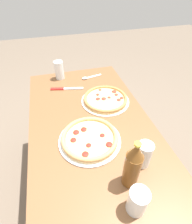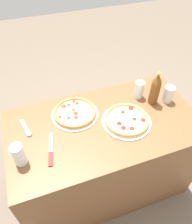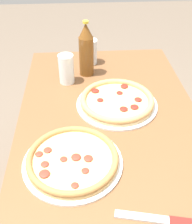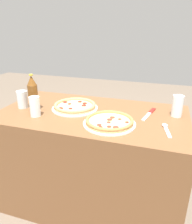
# 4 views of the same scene
# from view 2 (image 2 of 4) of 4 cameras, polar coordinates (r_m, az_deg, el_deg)

# --- Properties ---
(ground_plane) EXTENTS (8.00, 8.00, 0.00)m
(ground_plane) POSITION_cam_2_polar(r_m,az_deg,el_deg) (2.05, 1.68, -17.13)
(ground_plane) COLOR #6B5B4C
(table) EXTENTS (1.27, 0.70, 0.75)m
(table) POSITION_cam_2_polar(r_m,az_deg,el_deg) (1.73, 1.94, -11.28)
(table) COLOR brown
(table) RESTS_ON ground_plane
(pizza_pepperoni) EXTENTS (0.33, 0.33, 0.04)m
(pizza_pepperoni) POSITION_cam_2_polar(r_m,az_deg,el_deg) (1.45, 8.00, -2.01)
(pizza_pepperoni) COLOR silver
(pizza_pepperoni) RESTS_ON table
(pizza_veggie) EXTENTS (0.32, 0.32, 0.04)m
(pizza_veggie) POSITION_cam_2_polar(r_m,az_deg,el_deg) (1.49, -5.54, -0.20)
(pizza_veggie) COLOR white
(pizza_veggie) RESTS_ON table
(glass_orange_juice) EXTENTS (0.07, 0.07, 0.12)m
(glass_orange_juice) POSITION_cam_2_polar(r_m,az_deg,el_deg) (1.64, 18.36, 4.39)
(glass_orange_juice) COLOR white
(glass_orange_juice) RESTS_ON table
(glass_red_wine) EXTENTS (0.07, 0.07, 0.14)m
(glass_red_wine) POSITION_cam_2_polar(r_m,az_deg,el_deg) (1.28, -19.47, -10.66)
(glass_red_wine) COLOR white
(glass_red_wine) RESTS_ON table
(glass_cola) EXTENTS (0.07, 0.07, 0.13)m
(glass_cola) POSITION_cam_2_polar(r_m,az_deg,el_deg) (1.62, 11.18, 5.63)
(glass_cola) COLOR white
(glass_cola) RESTS_ON table
(beer_bottle) EXTENTS (0.07, 0.07, 0.25)m
(beer_bottle) POSITION_cam_2_polar(r_m,az_deg,el_deg) (1.56, 15.25, 5.79)
(beer_bottle) COLOR brown
(beer_bottle) RESTS_ON table
(knife) EXTENTS (0.07, 0.24, 0.01)m
(knife) POSITION_cam_2_polar(r_m,az_deg,el_deg) (1.32, -11.69, -9.80)
(knife) COLOR maroon
(knife) RESTS_ON table
(spoon) EXTENTS (0.06, 0.17, 0.02)m
(spoon) POSITION_cam_2_polar(r_m,az_deg,el_deg) (1.45, -17.54, -4.64)
(spoon) COLOR silver
(spoon) RESTS_ON table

